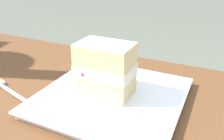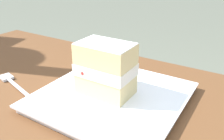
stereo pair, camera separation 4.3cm
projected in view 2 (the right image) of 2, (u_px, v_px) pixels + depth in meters
The scene contains 3 objects.
dessert_plate at pixel (112, 97), 0.46m from camera, with size 0.26×0.26×0.02m.
cake_slice at pixel (106, 69), 0.44m from camera, with size 0.10×0.08×0.10m.
dessert_fork at pixel (17, 86), 0.51m from camera, with size 0.17×0.06×0.01m.
Camera 2 is at (0.14, -0.08, 0.94)m, focal length 38.11 mm.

